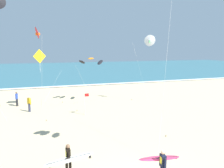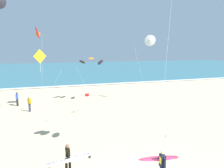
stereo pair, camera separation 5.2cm
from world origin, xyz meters
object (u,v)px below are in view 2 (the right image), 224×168
kite_delta_ivory_near (150,41)px  bystander_blue_top (17,99)px  surfer_lead (161,162)px  kite_arc_amber_low (91,61)px  kite_delta_scarlet_high (38,33)px  kite_diamond_golden_close (40,57)px  lifeguard_flag (85,102)px  surfer_trailing (68,159)px  bystander_yellow_top (29,104)px

kite_delta_ivory_near → bystander_blue_top: 16.11m
surfer_lead → kite_arc_amber_low: (0.41, 16.78, 3.75)m
kite_delta_scarlet_high → kite_diamond_golden_close: 3.49m
surfer_lead → lifeguard_flag: (-1.33, 11.70, 0.23)m
surfer_trailing → lifeguard_flag: 10.48m
surfer_lead → lifeguard_flag: 11.78m
kite_delta_scarlet_high → kite_arc_amber_low: size_ratio=1.59×
surfer_trailing → surfer_lead: bearing=-21.3°
kite_arc_amber_low → lifeguard_flag: (-1.74, -5.08, -3.53)m
kite_arc_amber_low → kite_diamond_golden_close: size_ratio=0.84×
surfer_lead → surfer_trailing: size_ratio=0.89×
surfer_trailing → lifeguard_flag: (2.75, 10.11, 0.22)m
kite_diamond_golden_close → lifeguard_flag: bearing=-46.3°
kite_arc_amber_low → bystander_blue_top: bearing=178.2°
lifeguard_flag → bystander_yellow_top: bearing=152.6°
lifeguard_flag → kite_diamond_golden_close: bearing=133.7°
kite_diamond_golden_close → lifeguard_flag: size_ratio=2.94×
bystander_blue_top → lifeguard_flag: size_ratio=0.76×
kite_arc_amber_low → bystander_blue_top: kite_arc_amber_low is taller
surfer_lead → kite_delta_scarlet_high: (-5.28, 13.16, 6.60)m
surfer_trailing → kite_delta_ivory_near: (10.84, 12.95, 6.07)m
surfer_trailing → bystander_yellow_top: bearing=100.6°
kite_delta_scarlet_high → kite_arc_amber_low: (5.69, 3.63, -2.84)m
kite_delta_ivory_near → kite_diamond_golden_close: (-11.97, 1.22, -1.80)m
kite_delta_ivory_near → bystander_yellow_top: kite_delta_ivory_near is taller
kite_delta_scarlet_high → bystander_yellow_top: 7.03m
bystander_yellow_top → kite_delta_ivory_near: bearing=0.8°
surfer_lead → bystander_blue_top: size_ratio=1.34×
kite_delta_ivory_near → kite_delta_scarlet_high: size_ratio=0.95×
lifeguard_flag → kite_arc_amber_low: bearing=71.1°
kite_delta_scarlet_high → bystander_yellow_top: (-1.17, 1.20, -6.82)m
kite_diamond_golden_close → lifeguard_flag: 6.92m
kite_diamond_golden_close → bystander_yellow_top: bearing=-131.7°
kite_arc_amber_low → kite_delta_ivory_near: bearing=-19.4°
surfer_trailing → bystander_blue_top: surfer_trailing is taller
surfer_trailing → kite_delta_scarlet_high: 13.36m
surfer_lead → kite_arc_amber_low: kite_arc_amber_low is taller
kite_delta_scarlet_high → kite_arc_amber_low: 7.32m
kite_delta_ivory_near → kite_delta_scarlet_high: (-12.04, -1.38, 0.52)m
surfer_lead → kite_delta_ivory_near: kite_delta_ivory_near is taller
kite_arc_amber_low → surfer_lead: bearing=-91.4°
kite_arc_amber_low → lifeguard_flag: bearing=-108.9°
surfer_lead → surfer_trailing: 4.38m
surfer_trailing → kite_delta_ivory_near: bearing=50.1°
surfer_lead → kite_diamond_golden_close: size_ratio=0.34×
kite_diamond_golden_close → lifeguard_flag: (3.88, -4.06, -4.05)m
surfer_lead → surfer_trailing: same height
bystander_blue_top → bystander_yellow_top: (1.39, -2.69, 0.00)m
kite_diamond_golden_close → bystander_blue_top: 5.38m
bystander_blue_top → kite_diamond_golden_close: bearing=-26.1°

